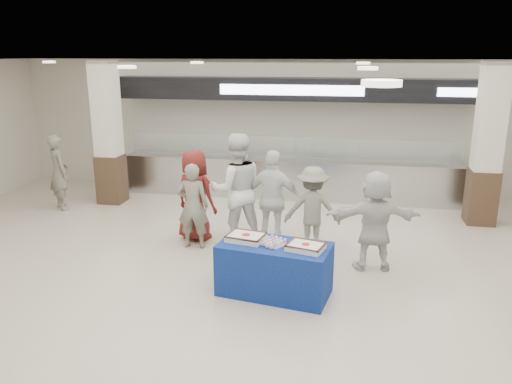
% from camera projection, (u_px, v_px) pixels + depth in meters
% --- Properties ---
extents(ground, '(14.00, 14.00, 0.00)m').
position_uv_depth(ground, '(244.00, 302.00, 6.92)').
color(ground, beige).
rests_on(ground, ground).
extents(serving_line, '(8.70, 0.85, 2.80)m').
position_uv_depth(serving_line, '(291.00, 149.00, 11.72)').
color(serving_line, '#BABDC2').
rests_on(serving_line, ground).
extents(column_left, '(0.55, 0.55, 3.20)m').
position_uv_depth(column_left, '(108.00, 137.00, 11.20)').
color(column_left, '#39271A').
rests_on(column_left, ground).
extents(column_right, '(0.55, 0.55, 3.20)m').
position_uv_depth(column_right, '(487.00, 149.00, 9.77)').
color(column_right, '#39271A').
rests_on(column_right, ground).
extents(display_table, '(1.66, 1.02, 0.75)m').
position_uv_depth(display_table, '(274.00, 269.00, 7.10)').
color(display_table, navy).
rests_on(display_table, ground).
extents(sheet_cake_left, '(0.58, 0.49, 0.10)m').
position_uv_depth(sheet_cake_left, '(246.00, 237.00, 7.14)').
color(sheet_cake_left, white).
rests_on(sheet_cake_left, display_table).
extents(sheet_cake_right, '(0.56, 0.48, 0.10)m').
position_uv_depth(sheet_cake_right, '(306.00, 246.00, 6.80)').
color(sheet_cake_right, white).
rests_on(sheet_cake_right, display_table).
extents(cupcake_tray, '(0.47, 0.44, 0.06)m').
position_uv_depth(cupcake_tray, '(272.00, 242.00, 7.00)').
color(cupcake_tray, '#BABABF').
rests_on(cupcake_tray, display_table).
extents(civilian_maroon, '(0.96, 0.80, 1.69)m').
position_uv_depth(civilian_maroon, '(195.00, 195.00, 9.06)').
color(civilian_maroon, maroon).
rests_on(civilian_maroon, ground).
extents(soldier_a, '(0.58, 0.40, 1.52)m').
position_uv_depth(soldier_a, '(193.00, 206.00, 8.71)').
color(soldier_a, slate).
rests_on(soldier_a, ground).
extents(chef_tall, '(1.19, 1.08, 2.01)m').
position_uv_depth(chef_tall, '(236.00, 189.00, 8.86)').
color(chef_tall, white).
rests_on(chef_tall, ground).
extents(chef_short, '(1.08, 0.57, 1.75)m').
position_uv_depth(chef_short, '(273.00, 200.00, 8.69)').
color(chef_short, white).
rests_on(chef_short, ground).
extents(soldier_b, '(1.01, 0.63, 1.50)m').
position_uv_depth(soldier_b, '(312.00, 209.00, 8.58)').
color(soldier_b, slate).
rests_on(soldier_b, ground).
extents(civilian_white, '(1.56, 0.72, 1.62)m').
position_uv_depth(civilian_white, '(375.00, 221.00, 7.81)').
color(civilian_white, silver).
rests_on(civilian_white, ground).
extents(soldier_bg, '(0.72, 0.69, 1.65)m').
position_uv_depth(soldier_bg, '(59.00, 172.00, 10.89)').
color(soldier_bg, slate).
rests_on(soldier_bg, ground).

